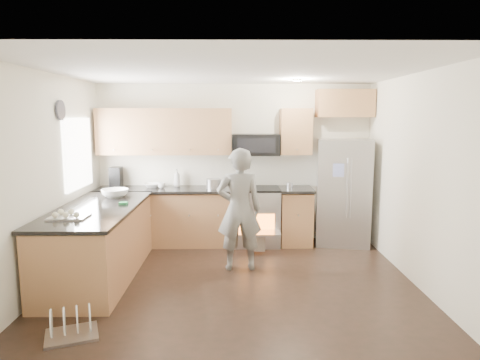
{
  "coord_description": "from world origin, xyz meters",
  "views": [
    {
      "loc": [
        0.02,
        -5.11,
        2.06
      ],
      "look_at": [
        0.08,
        0.5,
        1.23
      ],
      "focal_mm": 32.0,
      "sensor_mm": 36.0,
      "label": 1
    }
  ],
  "objects_px": {
    "stove_range": "(256,203)",
    "person": "(239,209)",
    "dish_rack": "(71,328)",
    "refrigerator": "(343,192)"
  },
  "relations": [
    {
      "from": "stove_range",
      "to": "person",
      "type": "height_order",
      "value": "stove_range"
    },
    {
      "from": "person",
      "to": "dish_rack",
      "type": "xyz_separation_m",
      "value": [
        -1.61,
        -1.81,
        -0.75
      ]
    },
    {
      "from": "person",
      "to": "dish_rack",
      "type": "bearing_deg",
      "value": 42.23
    },
    {
      "from": "stove_range",
      "to": "person",
      "type": "distance_m",
      "value": 1.22
    },
    {
      "from": "refrigerator",
      "to": "person",
      "type": "bearing_deg",
      "value": -135.1
    },
    {
      "from": "stove_range",
      "to": "refrigerator",
      "type": "bearing_deg",
      "value": 0.3
    },
    {
      "from": "person",
      "to": "dish_rack",
      "type": "height_order",
      "value": "person"
    },
    {
      "from": "stove_range",
      "to": "refrigerator",
      "type": "height_order",
      "value": "stove_range"
    },
    {
      "from": "stove_range",
      "to": "dish_rack",
      "type": "height_order",
      "value": "stove_range"
    },
    {
      "from": "dish_rack",
      "to": "stove_range",
      "type": "bearing_deg",
      "value": 57.72
    }
  ]
}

